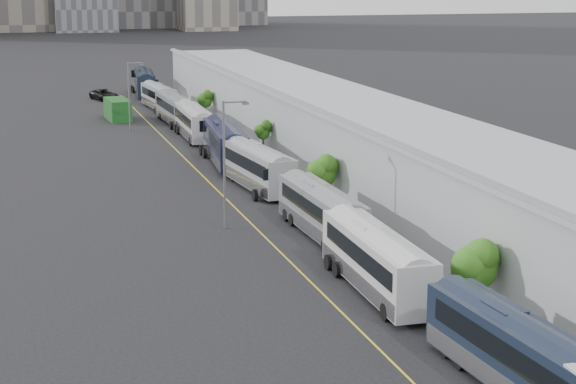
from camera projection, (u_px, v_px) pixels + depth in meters
name	position (u px, v px, depth m)	size (l,w,h in m)	color
sidewalk	(363.00, 204.00, 80.34)	(10.00, 170.00, 0.12)	gray
lane_line	(241.00, 214.00, 77.43)	(0.12, 160.00, 0.02)	gold
depot	(408.00, 161.00, 80.67)	(12.45, 160.40, 7.20)	gray
bus_1	(519.00, 362.00, 43.99)	(3.39, 13.07, 3.78)	black
bus_2	(376.00, 266.00, 58.18)	(3.02, 13.41, 3.90)	silver
bus_3	(321.00, 215.00, 70.62)	(2.87, 12.91, 3.76)	slate
bus_4	(256.00, 170.00, 86.32)	(3.99, 13.68, 3.94)	gray
bus_5	(225.00, 147.00, 97.37)	(4.01, 14.18, 4.09)	#161732
bus_6	(194.00, 125.00, 112.35)	(2.90, 13.05, 3.80)	#BDBEC0
bus_7	(175.00, 111.00, 123.45)	(2.97, 12.84, 3.73)	slate
bus_8	(159.00, 99.00, 136.10)	(3.41, 12.31, 3.55)	#9FA2A9
bus_9	(145.00, 85.00, 151.89)	(4.01, 13.79, 3.97)	black
tree_1	(474.00, 261.00, 53.89)	(2.65, 2.65, 4.50)	black
tree_2	(322.00, 170.00, 79.43)	(2.41, 2.41, 4.30)	black
tree_3	(263.00, 131.00, 98.75)	(1.46, 1.46, 3.86)	black
tree_4	(205.00, 99.00, 125.29)	(1.80, 1.80, 3.80)	black
street_lamp_near	(226.00, 156.00, 71.93)	(2.04, 0.22, 9.72)	#59595E
street_lamp_far	(130.00, 91.00, 116.82)	(2.04, 0.22, 8.37)	#59595E
shipping_container	(118.00, 110.00, 126.51)	(2.63, 6.56, 2.75)	#154617
suv	(104.00, 95.00, 146.34)	(2.73, 5.92, 1.65)	black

